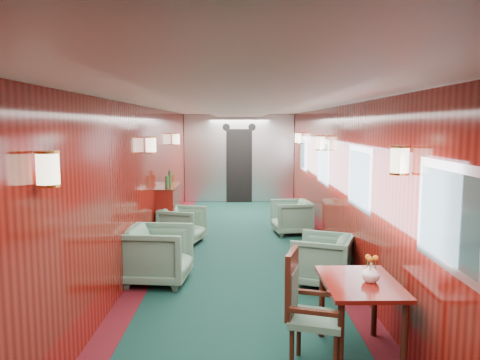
{
  "coord_description": "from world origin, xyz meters",
  "views": [
    {
      "loc": [
        -0.04,
        -6.83,
        2.11
      ],
      "look_at": [
        0.0,
        1.3,
        1.15
      ],
      "focal_mm": 35.0,
      "sensor_mm": 36.0,
      "label": 1
    }
  ],
  "objects_px": {
    "side_chair": "(305,305)",
    "armchair_left_near": "(158,255)",
    "armchair_right_near": "(323,260)",
    "armchair_left_far": "(183,225)",
    "dining_table": "(360,293)",
    "credenza": "(169,211)",
    "armchair_right_far": "(291,217)"
  },
  "relations": [
    {
      "from": "side_chair",
      "to": "armchair_left_near",
      "type": "xyz_separation_m",
      "value": [
        -1.66,
        2.22,
        -0.18
      ]
    },
    {
      "from": "side_chair",
      "to": "armchair_right_near",
      "type": "xyz_separation_m",
      "value": [
        0.54,
        2.11,
        -0.22
      ]
    },
    {
      "from": "armchair_left_near",
      "to": "armchair_left_far",
      "type": "bearing_deg",
      "value": 3.4
    },
    {
      "from": "dining_table",
      "to": "credenza",
      "type": "bearing_deg",
      "value": 117.07
    },
    {
      "from": "dining_table",
      "to": "credenza",
      "type": "height_order",
      "value": "credenza"
    },
    {
      "from": "dining_table",
      "to": "armchair_right_near",
      "type": "bearing_deg",
      "value": 88.94
    },
    {
      "from": "side_chair",
      "to": "credenza",
      "type": "bearing_deg",
      "value": 128.41
    },
    {
      "from": "credenza",
      "to": "armchair_right_near",
      "type": "relative_size",
      "value": 1.7
    },
    {
      "from": "armchair_left_far",
      "to": "side_chair",
      "type": "bearing_deg",
      "value": -144.14
    },
    {
      "from": "armchair_left_near",
      "to": "armchair_right_near",
      "type": "relative_size",
      "value": 1.14
    },
    {
      "from": "side_chair",
      "to": "armchair_right_far",
      "type": "distance_m",
      "value": 5.08
    },
    {
      "from": "credenza",
      "to": "armchair_right_far",
      "type": "height_order",
      "value": "credenza"
    },
    {
      "from": "armchair_right_near",
      "to": "credenza",
      "type": "bearing_deg",
      "value": -116.37
    },
    {
      "from": "armchair_left_near",
      "to": "armchair_left_far",
      "type": "relative_size",
      "value": 1.17
    },
    {
      "from": "armchair_right_near",
      "to": "armchair_right_far",
      "type": "height_order",
      "value": "armchair_right_near"
    },
    {
      "from": "dining_table",
      "to": "armchair_left_far",
      "type": "relative_size",
      "value": 1.33
    },
    {
      "from": "armchair_left_near",
      "to": "armchair_right_near",
      "type": "bearing_deg",
      "value": -87.24
    },
    {
      "from": "credenza",
      "to": "armchair_left_far",
      "type": "distance_m",
      "value": 0.56
    },
    {
      "from": "armchair_left_near",
      "to": "armchair_right_far",
      "type": "xyz_separation_m",
      "value": [
        2.11,
        2.83,
        -0.06
      ]
    },
    {
      "from": "credenza",
      "to": "armchair_left_near",
      "type": "relative_size",
      "value": 1.5
    },
    {
      "from": "armchair_left_near",
      "to": "armchair_left_far",
      "type": "xyz_separation_m",
      "value": [
        0.08,
        2.11,
        -0.06
      ]
    },
    {
      "from": "dining_table",
      "to": "armchair_right_near",
      "type": "distance_m",
      "value": 1.95
    },
    {
      "from": "armchair_left_far",
      "to": "armchair_right_near",
      "type": "height_order",
      "value": "armchair_right_near"
    },
    {
      "from": "credenza",
      "to": "armchair_left_near",
      "type": "height_order",
      "value": "credenza"
    },
    {
      "from": "armchair_right_near",
      "to": "armchair_right_far",
      "type": "xyz_separation_m",
      "value": [
        -0.08,
        2.94,
        -0.01
      ]
    },
    {
      "from": "armchair_left_far",
      "to": "armchair_right_near",
      "type": "bearing_deg",
      "value": -120.59
    },
    {
      "from": "side_chair",
      "to": "credenza",
      "type": "relative_size",
      "value": 0.82
    },
    {
      "from": "side_chair",
      "to": "armchair_right_near",
      "type": "height_order",
      "value": "side_chair"
    },
    {
      "from": "armchair_left_near",
      "to": "dining_table",
      "type": "bearing_deg",
      "value": -127.5
    },
    {
      "from": "dining_table",
      "to": "side_chair",
      "type": "bearing_deg",
      "value": -161.31
    },
    {
      "from": "armchair_left_near",
      "to": "armchair_right_far",
      "type": "relative_size",
      "value": 1.17
    },
    {
      "from": "credenza",
      "to": "armchair_right_near",
      "type": "bearing_deg",
      "value": -47.64
    }
  ]
}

